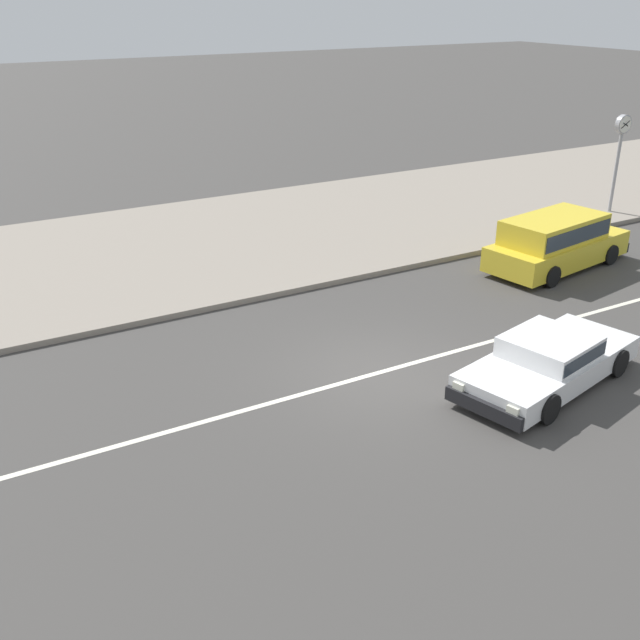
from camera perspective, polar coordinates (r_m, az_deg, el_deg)
ground_plane at (r=16.01m, az=4.46°, el=-4.04°), size 160.00×160.00×0.00m
lane_centre_stripe at (r=16.01m, az=4.46°, el=-4.03°), size 50.40×0.14×0.01m
kerb_strip at (r=24.14m, az=-8.77°, el=5.76°), size 68.00×10.00×0.15m
minivan_yellow_3 at (r=22.73m, az=17.53°, el=5.82°), size 5.01×2.53×1.56m
sedan_white_4 at (r=16.00m, az=16.99°, el=-2.96°), size 4.79×2.73×1.06m
street_clock at (r=28.63m, az=21.93°, el=12.59°), size 0.64×0.22×3.39m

